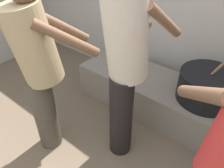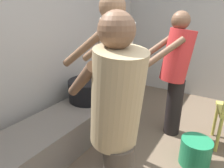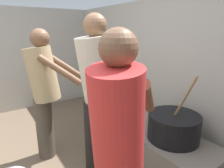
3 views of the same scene
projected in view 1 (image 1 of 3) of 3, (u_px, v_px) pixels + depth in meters
name	position (u px, v px, depth m)	size (l,w,h in m)	color
block_enclosure_rear	(191.00, 15.00, 2.33)	(5.12, 0.20, 1.92)	#ADA8A0
hearth_ledge	(161.00, 97.00, 2.44)	(1.89, 0.60, 0.39)	slate
cooking_pot_main	(208.00, 87.00, 2.04)	(0.54, 0.54, 0.73)	black
cook_in_cream_shirt	(126.00, 58.00, 1.60)	(0.36, 0.70, 1.67)	black
cook_in_tan_shirt	(38.00, 65.00, 1.70)	(0.60, 0.72, 1.53)	#4C4238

